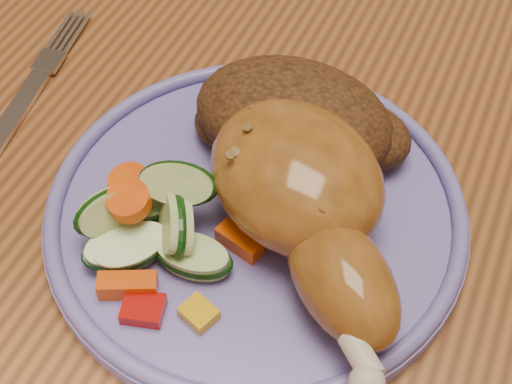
% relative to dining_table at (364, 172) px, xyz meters
% --- Properties ---
extents(dining_table, '(0.90, 1.40, 0.75)m').
position_rel_dining_table_xyz_m(dining_table, '(0.00, 0.00, 0.00)').
color(dining_table, brown).
rests_on(dining_table, ground).
extents(plate, '(0.26, 0.26, 0.01)m').
position_rel_dining_table_xyz_m(plate, '(-0.04, -0.14, 0.09)').
color(plate, '#6A5FB1').
rests_on(plate, dining_table).
extents(plate_rim, '(0.26, 0.26, 0.01)m').
position_rel_dining_table_xyz_m(plate_rim, '(-0.04, -0.14, 0.10)').
color(plate_rim, '#6A5FB1').
rests_on(plate_rim, plate).
extents(chicken_leg, '(0.17, 0.18, 0.06)m').
position_rel_dining_table_xyz_m(chicken_leg, '(-0.00, -0.14, 0.12)').
color(chicken_leg, '#985B20').
rests_on(chicken_leg, plate).
extents(rice_pilaf, '(0.14, 0.09, 0.06)m').
position_rel_dining_table_xyz_m(rice_pilaf, '(-0.03, -0.08, 0.12)').
color(rice_pilaf, '#4D2A13').
rests_on(rice_pilaf, plate).
extents(vegetable_pile, '(0.11, 0.10, 0.05)m').
position_rel_dining_table_xyz_m(vegetable_pile, '(-0.08, -0.18, 0.11)').
color(vegetable_pile, '#A50A05').
rests_on(vegetable_pile, plate).
extents(fork, '(0.04, 0.17, 0.00)m').
position_rel_dining_table_xyz_m(fork, '(-0.23, -0.11, 0.09)').
color(fork, silver).
rests_on(fork, dining_table).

